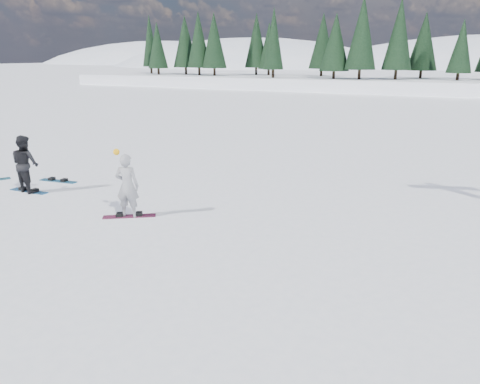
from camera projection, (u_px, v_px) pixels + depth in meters
The scene contains 7 objects.
ground at pixel (56, 212), 13.98m from camera, with size 420.00×420.00×0.00m, color white.
alpine_backdrop at pixel (404, 103), 186.54m from camera, with size 412.50×227.00×53.20m.
snowboarder_woman at pixel (127, 186), 13.28m from camera, with size 0.77×0.61×2.01m.
snowboarder_man at pixel (25, 164), 15.77m from camera, with size 0.95×0.74×1.95m, color black.
snowboard_woman at pixel (129, 216), 13.55m from camera, with size 1.50×0.28×0.03m, color maroon.
snowboard_man at pixel (29, 191), 16.04m from camera, with size 1.50×0.28×0.03m, color #1C5E9B.
snowboard_loose_c at pixel (58, 181), 17.32m from camera, with size 1.50×0.28×0.03m, color #1A6792.
Camera 1 is at (10.68, -9.58, 4.52)m, focal length 35.00 mm.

